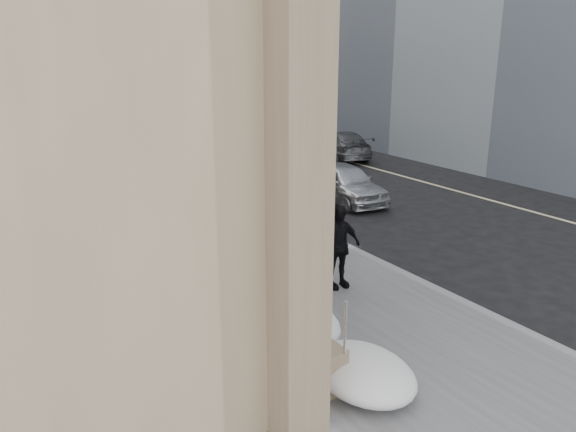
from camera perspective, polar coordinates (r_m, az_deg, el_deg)
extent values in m
plane|color=black|center=(11.94, 6.83, -10.94)|extent=(140.00, 140.00, 0.00)
cube|color=#4C4C4E|center=(20.17, -10.84, 0.72)|extent=(5.00, 80.00, 0.12)
cube|color=slate|center=(21.18, -4.21, 1.74)|extent=(0.24, 80.00, 0.12)
cube|color=#BFB78C|center=(25.64, 11.69, 3.96)|extent=(0.15, 70.00, 0.01)
cube|color=#78644D|center=(29.04, -22.16, 5.44)|extent=(1.10, 44.00, 0.90)
cylinder|color=silver|center=(28.96, -21.48, 7.30)|extent=(0.06, 42.00, 0.06)
cube|color=black|center=(21.67, -21.15, 11.61)|extent=(0.20, 2.20, 4.50)
cube|color=#78644D|center=(28.91, 19.34, 8.81)|extent=(2.00, 80.00, 4.00)
cylinder|color=#2D2D30|center=(24.26, -8.24, 12.97)|extent=(0.18, 0.18, 8.00)
cylinder|color=#2D2D30|center=(43.34, -19.09, 13.84)|extent=(0.18, 0.18, 8.00)
cube|color=#2D2D30|center=(43.21, -20.69, 18.88)|extent=(1.60, 0.15, 0.12)
cylinder|color=#2D2D30|center=(43.07, -21.63, 18.60)|extent=(0.24, 0.24, 0.30)
cylinder|color=#2D2D30|center=(31.85, -13.83, 11.72)|extent=(0.20, 0.20, 6.00)
cylinder|color=#2D2D30|center=(31.20, -17.83, 16.48)|extent=(4.00, 0.16, 0.16)
imported|color=black|center=(30.87, -20.54, 15.31)|extent=(0.18, 0.22, 1.10)
ellipsoid|color=silver|center=(10.98, 0.82, -10.72)|extent=(1.50, 2.10, 0.68)
ellipsoid|color=silver|center=(14.25, -7.59, -4.15)|extent=(1.60, 2.20, 0.72)
ellipsoid|color=silver|center=(17.79, -13.12, -0.32)|extent=(1.40, 2.00, 0.64)
ellipsoid|color=silver|center=(21.52, -16.16, 2.57)|extent=(1.70, 2.30, 0.76)
ellipsoid|color=silver|center=(25.31, -18.82, 4.27)|extent=(1.50, 2.10, 0.66)
imported|color=#4B2716|center=(15.17, -10.95, -0.12)|extent=(1.74, 2.77, 2.16)
imported|color=black|center=(15.10, -11.31, 2.91)|extent=(0.71, 0.55, 1.72)
imported|color=#503116|center=(16.11, -2.92, 1.28)|extent=(2.36, 2.50, 2.23)
imported|color=black|center=(16.05, -3.22, 4.12)|extent=(1.01, 0.89, 1.72)
imported|color=black|center=(13.01, 5.07, -3.13)|extent=(1.21, 0.59, 1.99)
imported|color=#BABDC3|center=(21.02, 5.79, 3.41)|extent=(2.11, 4.33, 1.42)
imported|color=#4D4F54|center=(29.53, 5.48, 7.25)|extent=(3.21, 5.13, 1.39)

